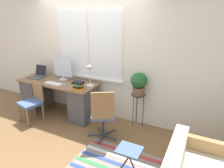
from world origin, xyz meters
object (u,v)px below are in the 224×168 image
(monitor, at_px, (63,69))
(desk_chair_wooden, at_px, (32,101))
(mouse, at_px, (65,85))
(office_chair_swivel, at_px, (103,114))
(desk_lamp, at_px, (90,70))
(potted_plant, at_px, (139,83))
(keyboard, at_px, (53,84))
(folding_stool, at_px, (129,153))
(book_stack, at_px, (78,86))
(plant_stand, at_px, (138,98))
(laptop, at_px, (38,75))

(monitor, xyz_separation_m, desk_chair_wooden, (-0.29, -0.68, -0.55))
(mouse, distance_m, office_chair_swivel, 1.12)
(desk_lamp, bearing_deg, potted_plant, 10.59)
(keyboard, bearing_deg, folding_stool, -23.32)
(mouse, height_order, potted_plant, potted_plant)
(mouse, distance_m, book_stack, 0.39)
(keyboard, xyz_separation_m, plant_stand, (1.72, 0.45, -0.17))
(desk_lamp, relative_size, plant_stand, 0.65)
(monitor, relative_size, desk_lamp, 1.10)
(laptop, bearing_deg, office_chair_swivel, -13.44)
(monitor, relative_size, keyboard, 1.17)
(folding_stool, bearing_deg, book_stack, 148.43)
(laptop, xyz_separation_m, office_chair_swivel, (1.97, -0.47, -0.31))
(mouse, bearing_deg, desk_chair_wooden, -148.66)
(book_stack, distance_m, desk_chair_wooden, 1.08)
(mouse, xyz_separation_m, plant_stand, (1.44, 0.43, -0.18))
(monitor, distance_m, office_chair_swivel, 1.56)
(mouse, height_order, folding_stool, mouse)
(laptop, xyz_separation_m, monitor, (0.62, 0.14, 0.19))
(laptop, relative_size, mouse, 5.60)
(monitor, distance_m, book_stack, 0.78)
(potted_plant, bearing_deg, folding_stool, -74.89)
(mouse, distance_m, plant_stand, 1.51)
(desk_chair_wooden, bearing_deg, laptop, 135.74)
(laptop, xyz_separation_m, potted_plant, (2.36, 0.24, 0.10))
(monitor, height_order, desk_lamp, monitor)
(book_stack, distance_m, office_chair_swivel, 0.79)
(folding_stool, bearing_deg, monitor, 149.23)
(desk_lamp, relative_size, office_chair_swivel, 0.46)
(mouse, bearing_deg, plant_stand, 16.45)
(monitor, distance_m, folding_stool, 2.51)
(mouse, relative_size, book_stack, 0.26)
(desk_chair_wooden, bearing_deg, monitor, 80.70)
(office_chair_swivel, height_order, potted_plant, potted_plant)
(monitor, bearing_deg, book_stack, -29.02)
(desk_lamp, relative_size, potted_plant, 1.03)
(keyboard, xyz_separation_m, desk_lamp, (0.75, 0.27, 0.32))
(mouse, height_order, office_chair_swivel, office_chair_swivel)
(keyboard, bearing_deg, office_chair_swivel, -11.13)
(laptop, height_order, mouse, laptop)
(keyboard, distance_m, office_chair_swivel, 1.38)
(plant_stand, relative_size, potted_plant, 1.57)
(desk_lamp, distance_m, book_stack, 0.39)
(desk_lamp, height_order, office_chair_swivel, desk_lamp)
(mouse, bearing_deg, book_stack, -7.22)
(folding_stool, bearing_deg, plant_stand, 105.11)
(keyboard, relative_size, potted_plant, 0.97)
(keyboard, xyz_separation_m, book_stack, (0.66, -0.02, 0.07))
(keyboard, bearing_deg, monitor, 92.20)
(plant_stand, bearing_deg, desk_chair_wooden, -158.91)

